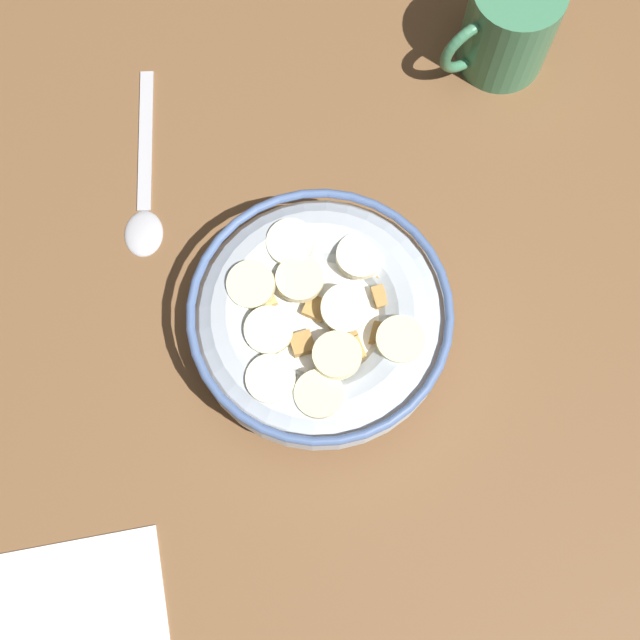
% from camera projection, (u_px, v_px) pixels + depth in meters
% --- Properties ---
extents(ground_plane, '(1.27, 1.27, 0.02)m').
position_uv_depth(ground_plane, '(320.00, 336.00, 0.61)').
color(ground_plane, brown).
extents(cereal_bowl, '(0.17, 0.17, 0.06)m').
position_uv_depth(cereal_bowl, '(320.00, 321.00, 0.58)').
color(cereal_bowl, '#B2BCC6').
rests_on(cereal_bowl, ground_plane).
extents(spoon, '(0.09, 0.14, 0.01)m').
position_uv_depth(spoon, '(144.00, 199.00, 0.63)').
color(spoon, '#B7B7BC').
rests_on(spoon, ground_plane).
extents(coffee_mug, '(0.09, 0.07, 0.08)m').
position_uv_depth(coffee_mug, '(507.00, 26.00, 0.63)').
color(coffee_mug, '#3F7F59').
rests_on(coffee_mug, ground_plane).
extents(folded_napkin, '(0.17, 0.13, 0.00)m').
position_uv_depth(folded_napkin, '(50.00, 617.00, 0.55)').
color(folded_napkin, white).
rests_on(folded_napkin, ground_plane).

